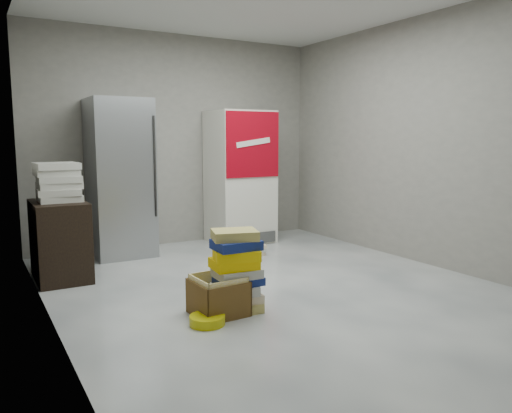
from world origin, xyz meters
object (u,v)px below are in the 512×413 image
at_px(phonebook_stack_main, 236,271).
at_px(steel_fridge, 120,178).
at_px(cardboard_box, 218,298).
at_px(wood_shelf, 60,240).
at_px(coke_cooler, 240,177).

bearing_deg(phonebook_stack_main, steel_fridge, 105.03).
distance_m(phonebook_stack_main, cardboard_box, 0.26).
bearing_deg(wood_shelf, cardboard_box, -61.82).
bearing_deg(cardboard_box, coke_cooler, 55.52).
distance_m(coke_cooler, cardboard_box, 3.02).
bearing_deg(coke_cooler, steel_fridge, 179.82).
relative_size(coke_cooler, phonebook_stack_main, 2.62).
relative_size(phonebook_stack_main, cardboard_box, 1.64).
xyz_separation_m(steel_fridge, wood_shelf, (-0.83, -0.73, -0.55)).
xyz_separation_m(steel_fridge, cardboard_box, (0.11, -2.49, -0.82)).
bearing_deg(phonebook_stack_main, coke_cooler, 69.96).
distance_m(steel_fridge, cardboard_box, 2.62).
bearing_deg(wood_shelf, phonebook_stack_main, -58.19).
bearing_deg(cardboard_box, steel_fridge, 89.89).
xyz_separation_m(steel_fridge, phonebook_stack_main, (0.27, -2.50, -0.61)).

